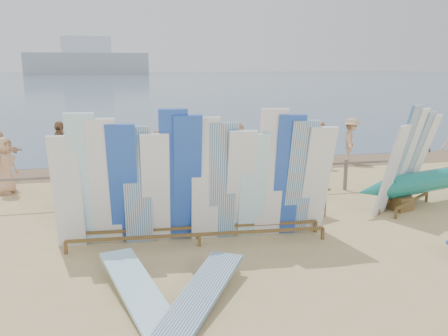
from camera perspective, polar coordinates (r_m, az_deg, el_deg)
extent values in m
plane|color=tan|center=(10.27, 1.74, -8.13)|extent=(160.00, 160.00, 0.00)
cube|color=#415A74|center=(137.38, -12.02, 10.53)|extent=(320.00, 240.00, 0.02)
cube|color=brown|center=(17.07, -4.34, 0.14)|extent=(40.00, 2.60, 0.01)
cube|color=#999EA3|center=(189.55, -16.09, 11.96)|extent=(45.00, 8.00, 8.00)
cube|color=silver|center=(189.70, -16.21, 14.07)|extent=(18.00, 6.00, 6.00)
cube|color=#77655A|center=(12.85, -1.60, -0.22)|extent=(12.00, 0.06, 0.06)
cube|color=#77655A|center=(12.80, -19.46, -2.60)|extent=(0.08, 0.08, 0.90)
cube|color=#77655A|center=(12.71, -10.47, -2.19)|extent=(0.08, 0.08, 0.90)
cube|color=#77655A|center=(12.93, -1.59, -1.73)|extent=(0.08, 0.08, 0.90)
cube|color=#77655A|center=(13.45, 6.80, -1.26)|extent=(0.08, 0.08, 0.90)
cube|color=#77655A|center=(14.24, 14.41, -0.81)|extent=(0.08, 0.08, 0.90)
cube|color=#77655A|center=(15.25, 21.11, -0.40)|extent=(0.08, 0.08, 0.90)
cube|color=brown|center=(9.62, -2.99, -8.00)|extent=(5.18, 0.44, 0.06)
cube|color=brown|center=(10.03, -3.25, -7.14)|extent=(5.18, 0.44, 0.06)
cube|color=white|center=(9.66, -18.34, -2.89)|extent=(0.58, 0.52, 2.31)
cube|color=#9BDEF8|center=(9.55, -16.31, -1.60)|extent=(0.60, 0.76, 2.74)
cube|color=white|center=(9.52, -14.17, -1.85)|extent=(0.60, 0.77, 2.64)
cube|color=blue|center=(9.51, -12.01, -2.10)|extent=(0.60, 0.78, 2.53)
cube|color=silver|center=(9.50, -10.36, -2.23)|extent=(0.59, 0.55, 2.47)
cube|color=white|center=(9.51, -8.19, -2.56)|extent=(0.60, 0.72, 2.33)
cube|color=blue|center=(9.46, -6.07, -1.13)|extent=(0.60, 0.78, 2.79)
cube|color=blue|center=(9.49, -4.42, -1.42)|extent=(0.61, 0.83, 2.67)
cube|color=white|center=(9.53, -2.27, -1.52)|extent=(0.59, 0.59, 2.62)
cube|color=silver|center=(9.59, -0.15, -1.76)|extent=(0.59, 0.61, 2.51)
cube|color=white|center=(9.67, 1.94, -2.11)|extent=(0.60, 0.81, 2.36)
cube|color=#9BDEF8|center=(9.73, 3.52, -2.28)|extent=(0.60, 0.70, 2.28)
cube|color=white|center=(9.75, 5.59, -0.80)|extent=(0.59, 0.65, 2.77)
cube|color=blue|center=(9.86, 7.60, -1.07)|extent=(0.60, 0.73, 2.64)
cube|color=silver|center=(9.95, 9.10, -1.33)|extent=(0.60, 0.76, 2.53)
cube|color=white|center=(10.08, 11.02, -1.60)|extent=(0.61, 0.84, 2.40)
cube|color=brown|center=(12.86, 21.73, -3.65)|extent=(1.65, 1.15, 0.06)
cube|color=brown|center=(13.01, 19.98, -3.33)|extent=(1.65, 1.15, 0.06)
cube|color=white|center=(11.91, 19.49, -0.35)|extent=(0.77, 0.78, 2.24)
cube|color=silver|center=(12.28, 20.43, 0.99)|extent=(0.85, 0.91, 2.68)
cube|color=white|center=(12.72, 21.23, 1.04)|extent=(0.87, 0.92, 2.57)
cube|color=silver|center=(13.15, 21.96, 1.09)|extent=(0.87, 0.93, 2.46)
cube|color=white|center=(13.51, 22.53, 1.09)|extent=(0.88, 0.95, 2.35)
cube|color=brown|center=(12.81, 20.26, -3.93)|extent=(0.62, 0.69, 0.35)
cylinder|color=#178176|center=(14.03, 25.04, -1.10)|extent=(4.22, 1.72, 0.58)
cone|color=#178176|center=(12.07, 17.71, -2.54)|extent=(1.26, 0.83, 0.54)
cube|color=brown|center=(11.47, 10.21, -2.58)|extent=(1.02, 0.89, 0.05)
cube|color=white|center=(11.41, 10.26, -1.37)|extent=(0.42, 0.21, 0.40)
cube|color=silver|center=(7.47, -3.02, -16.36)|extent=(1.90, 2.58, 0.35)
cube|color=#9BDEF8|center=(7.69, -10.13, -15.69)|extent=(1.23, 2.74, 0.38)
cube|color=#B6132B|center=(13.86, 2.46, -1.48)|extent=(0.56, 0.53, 0.04)
cube|color=#B6132B|center=(13.99, 2.09, -0.30)|extent=(0.51, 0.23, 0.49)
cube|color=#B6132B|center=(13.66, -0.03, -1.57)|extent=(0.71, 0.69, 0.05)
cube|color=#B6132B|center=(13.76, -0.70, -0.30)|extent=(0.54, 0.41, 0.53)
cube|color=#B6132B|center=(14.06, 3.40, -0.14)|extent=(0.51, 0.79, 0.56)
cube|color=#B6132B|center=(14.28, 3.15, 1.53)|extent=(0.47, 0.20, 0.35)
imported|color=#8C6042|center=(14.24, 2.90, 1.03)|extent=(1.00, 0.90, 1.61)
imported|color=tan|center=(14.85, 0.51, 2.01)|extent=(1.00, 0.86, 1.86)
imported|color=#8C6042|center=(14.93, -15.23, 1.34)|extent=(0.58, 0.71, 1.71)
imported|color=#8C6042|center=(17.11, 11.55, 2.76)|extent=(0.68, 0.52, 1.65)
imported|color=#8C6042|center=(16.39, -19.09, 2.21)|extent=(0.52, 1.08, 1.81)
imported|color=tan|center=(14.70, -24.83, 0.27)|extent=(0.68, 0.88, 1.62)
imported|color=beige|center=(13.69, -7.49, 0.89)|extent=(0.93, 0.90, 1.80)
imported|color=beige|center=(15.77, 1.51, 2.43)|extent=(1.00, 1.72, 1.76)
imported|color=#8C6042|center=(16.58, 22.08, 2.23)|extent=(0.74, 1.19, 1.89)
imported|color=tan|center=(18.17, 15.03, 3.20)|extent=(0.93, 1.17, 1.68)
imported|color=tan|center=(15.28, -13.20, 1.81)|extent=(1.23, 0.73, 1.78)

